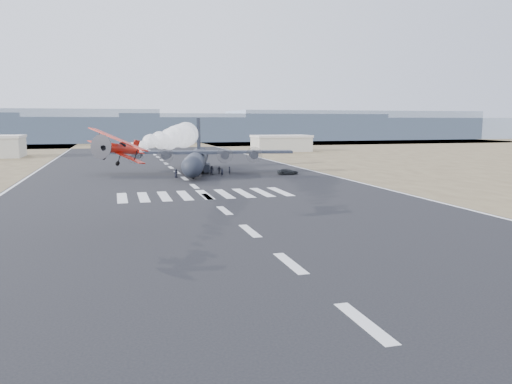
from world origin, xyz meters
name	(u,v)px	position (x,y,z in m)	size (l,w,h in m)	color
ground	(364,323)	(0.00, 0.00, 0.00)	(500.00, 500.00, 0.00)	black
scrub_far	(141,144)	(0.00, 230.00, 0.00)	(500.00, 80.00, 0.00)	brown
runway_markings	(194,186)	(0.00, 60.00, 0.01)	(60.00, 260.00, 0.01)	silver
ridge_seg_c	(8,126)	(-65.00, 260.00, 8.50)	(150.00, 50.00, 17.00)	gray
ridge_seg_d	(138,129)	(0.00, 260.00, 6.50)	(150.00, 50.00, 13.00)	gray
ridge_seg_e	(252,127)	(65.00, 260.00, 7.50)	(150.00, 50.00, 15.00)	gray
ridge_seg_f	(353,125)	(130.00, 260.00, 8.50)	(150.00, 50.00, 17.00)	gray
ridge_seg_g	(443,128)	(195.00, 260.00, 6.50)	(150.00, 50.00, 13.00)	gray
hangar_right	(281,143)	(46.00, 150.00, 3.01)	(20.50, 12.50, 5.90)	#A6A394
aerobatic_biplane	(119,148)	(-12.38, 27.80, 8.30)	(6.32, 6.23, 3.61)	red
smoke_trail	(179,136)	(-2.98, 55.59, 8.56)	(13.20, 34.19, 4.19)	white
transport_aircraft	(196,159)	(4.00, 82.35, 3.02)	(40.35, 33.03, 11.71)	black
support_vehicle	(288,172)	(21.60, 73.52, 0.60)	(1.98, 4.29, 1.19)	black
crew_a	(230,171)	(10.04, 77.09, 0.79)	(0.58, 0.47, 1.58)	black
crew_b	(212,170)	(6.41, 77.66, 0.90)	(0.87, 0.54, 1.79)	black
crew_c	(198,172)	(3.06, 75.19, 0.89)	(1.15, 0.53, 1.78)	black
crew_d	(219,170)	(8.04, 78.18, 0.83)	(0.98, 0.50, 1.67)	black
crew_e	(176,173)	(-1.40, 73.91, 0.85)	(0.83, 0.51, 1.71)	black
crew_f	(186,170)	(1.37, 79.26, 0.87)	(1.61, 0.52, 1.74)	black
crew_g	(222,172)	(7.70, 73.52, 0.82)	(0.60, 0.49, 1.65)	black
crew_h	(211,171)	(6.14, 77.11, 0.81)	(0.79, 0.49, 1.62)	black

